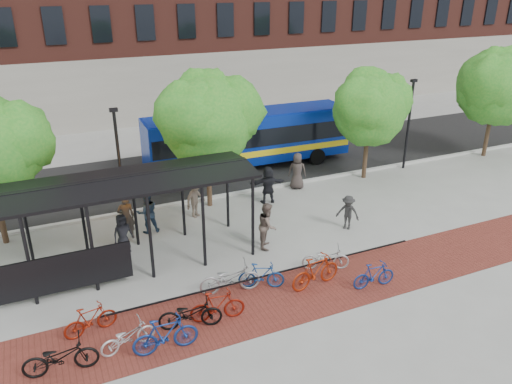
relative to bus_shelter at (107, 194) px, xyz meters
name	(u,v)px	position (x,y,z in m)	size (l,w,h in m)	color
ground	(297,222)	(8.13, 0.48, -3.00)	(160.00, 160.00, 0.00)	#9E9E99
asphalt_street	(232,166)	(8.13, 8.48, -2.99)	(160.00, 8.00, 0.01)	black
curb	(260,189)	(8.13, 4.48, -2.94)	(160.00, 0.25, 0.12)	#B7B7B2
brick_strip	(315,289)	(6.13, -4.52, -3.00)	(24.00, 3.00, 0.01)	maroon
bike_rack_rail	(271,285)	(4.83, -3.62, -3.00)	(12.00, 0.05, 0.95)	black
bus_shelter	(107,194)	(0.00, 0.00, 0.00)	(10.60, 3.07, 3.60)	black
tree_b	(208,115)	(5.23, 3.83, 1.46)	(5.15, 4.20, 6.47)	#382619
tree_c	(371,105)	(14.22, 3.83, 1.06)	(4.66, 3.80, 5.92)	#382619
tree_d	(497,83)	(23.23, 3.83, 1.47)	(5.39, 4.40, 6.55)	#382619
lamp_post_left	(119,161)	(1.13, 4.08, -0.25)	(0.35, 0.20, 5.12)	black
lamp_post_right	(409,122)	(17.13, 4.08, -0.25)	(0.35, 0.20, 5.12)	black
bus	(249,136)	(9.08, 8.08, -1.15)	(11.98, 3.09, 3.22)	#082494
bike_0	(60,357)	(-2.35, -5.11, -2.46)	(0.71, 2.04, 1.07)	black
bike_1	(90,320)	(-1.38, -3.71, -2.50)	(0.47, 1.66, 1.00)	maroon
bike_2	(128,336)	(-0.47, -4.89, -2.56)	(0.59, 1.69, 0.89)	#BDBCBF
bike_3	(165,335)	(0.53, -5.46, -2.41)	(0.55, 1.95, 1.17)	navy
bike_4	(190,314)	(1.51, -4.71, -2.48)	(0.70, 1.99, 1.05)	black
bike_5	(217,306)	(2.41, -4.70, -2.46)	(0.50, 1.79, 1.07)	maroon
bike_6	(230,278)	(3.35, -3.41, -2.43)	(0.75, 2.15, 1.13)	gray
bike_7	(261,276)	(4.46, -3.62, -2.51)	(0.46, 1.64, 0.99)	navy
bike_9	(316,271)	(6.25, -4.33, -2.39)	(0.57, 2.03, 1.22)	#9E2A0E
bike_10	(326,258)	(7.19, -3.48, -2.53)	(0.62, 1.79, 0.94)	#A7A7A9
bike_11	(374,275)	(8.11, -5.23, -2.51)	(0.46, 1.63, 0.98)	navy
pedestrian_0	(123,233)	(0.50, 0.98, -2.18)	(0.80, 0.52, 1.64)	black
pedestrian_1	(126,217)	(0.86, 2.06, -2.01)	(0.72, 0.47, 1.97)	#3C3630
pedestrian_2	(147,212)	(1.80, 2.24, -2.05)	(0.92, 0.72, 1.89)	#22364F
pedestrian_3	(195,198)	(4.14, 2.86, -2.08)	(1.18, 0.68, 1.83)	brown
pedestrian_5	(268,185)	(7.85, 2.94, -2.06)	(1.74, 0.55, 1.87)	black
pedestrian_6	(297,171)	(10.01, 3.93, -2.04)	(0.94, 0.61, 1.92)	#38302D
pedestrian_8	(267,225)	(5.94, -1.02, -2.03)	(0.94, 0.73, 1.93)	brown
pedestrian_9	(348,212)	(9.81, -1.02, -2.22)	(1.01, 0.58, 1.56)	#272727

